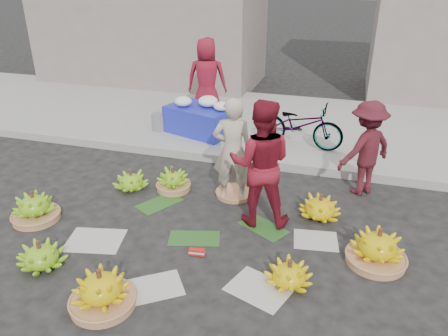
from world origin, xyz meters
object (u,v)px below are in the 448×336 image
(banana_bunch_0, at_px, (34,208))
(banana_bunch_4, at_px, (377,248))
(vendor_cream, at_px, (233,151))
(flower_table, at_px, (200,118))
(bicycle, at_px, (300,124))

(banana_bunch_0, distance_m, banana_bunch_4, 4.47)
(banana_bunch_4, relative_size, vendor_cream, 0.50)
(vendor_cream, height_order, flower_table, vendor_cream)
(banana_bunch_0, xyz_separation_m, vendor_cream, (2.43, 1.31, 0.59))
(flower_table, bearing_deg, banana_bunch_4, -25.55)
(vendor_cream, bearing_deg, banana_bunch_4, 143.18)
(bicycle, bearing_deg, vendor_cream, 168.73)
(banana_bunch_0, relative_size, bicycle, 0.39)
(banana_bunch_0, bearing_deg, banana_bunch_4, 4.18)
(banana_bunch_4, bearing_deg, bicycle, 113.56)
(banana_bunch_4, xyz_separation_m, bicycle, (-1.33, 3.05, 0.34))
(flower_table, bearing_deg, banana_bunch_0, -89.61)
(flower_table, relative_size, bicycle, 0.91)
(banana_bunch_0, bearing_deg, flower_table, 71.78)
(banana_bunch_4, distance_m, bicycle, 3.35)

